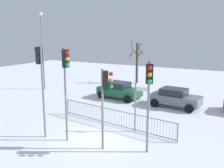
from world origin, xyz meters
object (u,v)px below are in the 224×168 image
object	(u,v)px
traffic_light_mid_left	(149,87)
bare_tree_left	(137,61)
traffic_light_foreground_left	(66,74)
street_lamp	(42,44)
car_grey_mid	(175,97)
traffic_light_rear_right	(106,91)
traffic_light_rear_left	(40,71)
direction_sign_post	(136,105)
car_green_far	(119,90)

from	to	relation	value
traffic_light_mid_left	bare_tree_left	xyz separation A→B (m)	(-7.26, 15.78, -0.72)
traffic_light_foreground_left	street_lamp	xyz separation A→B (m)	(-10.15, 9.07, 0.99)
car_grey_mid	street_lamp	world-z (taller)	street_lamp
traffic_light_rear_right	bare_tree_left	xyz separation A→B (m)	(-5.26, 16.28, -0.43)
traffic_light_foreground_left	street_lamp	world-z (taller)	street_lamp
traffic_light_mid_left	traffic_light_rear_left	bearing A→B (deg)	-16.98
direction_sign_post	street_lamp	world-z (taller)	street_lamp
traffic_light_rear_right	street_lamp	size ratio (longest dim) A/B	0.52
traffic_light_foreground_left	traffic_light_rear_right	world-z (taller)	traffic_light_foreground_left
traffic_light_rear_left	car_green_far	bearing A→B (deg)	11.64
car_green_far	bare_tree_left	distance (m)	7.50
traffic_light_foreground_left	car_green_far	size ratio (longest dim) A/B	1.26
car_grey_mid	bare_tree_left	size ratio (longest dim) A/B	0.82
traffic_light_foreground_left	car_grey_mid	bearing A→B (deg)	-172.09
traffic_light_rear_left	traffic_light_foreground_left	world-z (taller)	traffic_light_rear_left
car_grey_mid	bare_tree_left	world-z (taller)	bare_tree_left
traffic_light_rear_right	bare_tree_left	size ratio (longest dim) A/B	0.84
traffic_light_foreground_left	traffic_light_mid_left	bearing A→B (deg)	127.33
traffic_light_foreground_left	bare_tree_left	bearing A→B (deg)	-141.34
traffic_light_rear_left	traffic_light_rear_right	world-z (taller)	traffic_light_rear_left
traffic_light_rear_left	bare_tree_left	xyz separation A→B (m)	(-1.44, 16.59, -1.18)
traffic_light_rear_left	car_green_far	distance (m)	9.88
traffic_light_mid_left	car_green_far	bearing A→B (deg)	-80.55
traffic_light_rear_left	street_lamp	world-z (taller)	street_lamp
car_green_far	direction_sign_post	bearing A→B (deg)	-49.89
car_grey_mid	street_lamp	distance (m)	14.02
street_lamp	traffic_light_rear_left	bearing A→B (deg)	-47.11
traffic_light_rear_left	direction_sign_post	xyz separation A→B (m)	(4.27, 3.07, -2.06)
car_green_far	street_lamp	world-z (taller)	street_lamp
traffic_light_rear_right	direction_sign_post	bearing A→B (deg)	135.72
traffic_light_rear_left	car_grey_mid	xyz separation A→B (m)	(4.94, 9.16, -2.93)
traffic_light_foreground_left	traffic_light_rear_right	distance (m)	2.32
direction_sign_post	traffic_light_foreground_left	bearing A→B (deg)	-144.69
traffic_light_rear_right	traffic_light_foreground_left	bearing A→B (deg)	-120.40
direction_sign_post	car_green_far	xyz separation A→B (m)	(-4.33, 6.36, -0.87)
traffic_light_rear_right	car_grey_mid	bearing A→B (deg)	137.69
traffic_light_rear_right	direction_sign_post	world-z (taller)	traffic_light_rear_right
traffic_light_rear_right	car_grey_mid	size ratio (longest dim) A/B	1.02
car_green_far	bare_tree_left	world-z (taller)	bare_tree_left
traffic_light_rear_left	street_lamp	distance (m)	12.58
car_grey_mid	traffic_light_rear_right	bearing A→B (deg)	-91.93
direction_sign_post	traffic_light_rear_left	bearing A→B (deg)	-156.88
direction_sign_post	car_grey_mid	distance (m)	6.19
traffic_light_mid_left	car_grey_mid	size ratio (longest dim) A/B	1.12
traffic_light_mid_left	traffic_light_rear_right	size ratio (longest dim) A/B	1.10
traffic_light_mid_left	traffic_light_rear_left	xyz separation A→B (m)	(-5.82, -0.81, 0.45)
street_lamp	bare_tree_left	bearing A→B (deg)	46.16
traffic_light_rear_left	traffic_light_rear_right	distance (m)	3.90
traffic_light_mid_left	bare_tree_left	distance (m)	17.39
car_green_far	street_lamp	bearing A→B (deg)	-172.57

